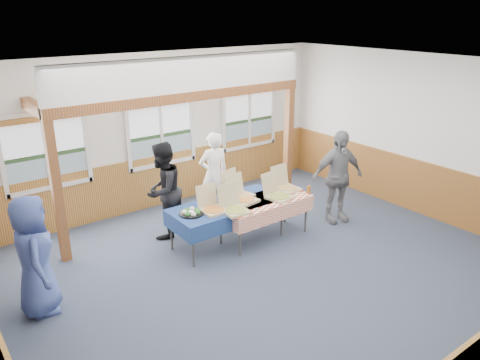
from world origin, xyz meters
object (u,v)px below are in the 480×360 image
Objects in this scene: woman_white at (214,174)px; woman_black at (163,190)px; table_left at (228,206)px; person_grey at (337,177)px; table_right at (265,203)px; man_blue at (34,256)px.

woman_white is 0.96× the size of woman_black.
table_left is at bearing 97.15° from woman_black.
person_grey reaches higher than table_left.
woman_white is 1.32m from woman_black.
man_blue is at bearing 166.38° from table_right.
table_left is 1.33m from woman_white.
woman_black is (-0.77, 0.94, 0.19)m from table_left.
person_grey is (1.74, -1.72, 0.06)m from woman_white.
person_grey is at bearing -7.25° from table_left.
table_left is 3.27m from man_blue.
woman_white is at bearing -60.64° from man_blue.
table_right is 3.90m from man_blue.
woman_black is (-1.41, 1.19, 0.20)m from table_right.
table_right is 1.06× the size of woman_white.
table_right is at bearing -82.08° from man_blue.
table_right is (0.63, -0.25, -0.01)m from table_left.
woman_black reaches higher than man_blue.
man_blue is at bearing -167.79° from person_grey.
woman_black is 1.04× the size of man_blue.
person_grey reaches higher than man_blue.
table_right is 1.00× the size of person_grey.
man_blue reaches higher than table_right.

